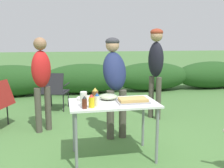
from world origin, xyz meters
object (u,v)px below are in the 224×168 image
plate_stack (86,99)px  mayo_bottle (97,100)px  folding_table (113,108)px  mixing_bowl (108,97)px  standing_person_with_beanie (115,76)px  standing_person_in_olive_jacket (42,75)px  camp_chair_green_behind_table (55,89)px  paper_cup_stack (84,99)px  beer_bottle (95,96)px  standing_person_in_dark_puffer (156,62)px  bbq_sauce_bottle (84,103)px  food_tray (133,100)px  mustard_bottle (92,101)px

plate_stack → mayo_bottle: size_ratio=1.46×
folding_table → mixing_bowl: mixing_bowl is taller
standing_person_with_beanie → standing_person_in_olive_jacket: standing_person_in_olive_jacket is taller
standing_person_with_beanie → camp_chair_green_behind_table: 1.99m
paper_cup_stack → beer_bottle: bearing=46.1°
mayo_bottle → standing_person_in_dark_puffer: standing_person_in_dark_puffer is taller
bbq_sauce_bottle → standing_person_in_olive_jacket: standing_person_in_olive_jacket is taller
food_tray → plate_stack: size_ratio=1.67×
folding_table → mustard_bottle: bearing=-147.0°
plate_stack → standing_person_in_olive_jacket: (-0.62, 0.99, 0.19)m
beer_bottle → mustard_bottle: bearing=-108.1°
standing_person_with_beanie → standing_person_in_olive_jacket: size_ratio=1.00×
plate_stack → paper_cup_stack: (-0.05, -0.32, 0.07)m
mayo_bottle → standing_person_with_beanie: 0.99m
bbq_sauce_bottle → standing_person_in_dark_puffer: bearing=48.4°
bbq_sauce_bottle → standing_person_in_dark_puffer: size_ratio=0.09×
paper_cup_stack → standing_person_with_beanie: standing_person_with_beanie is taller
standing_person_in_dark_puffer → paper_cup_stack: bearing=-74.1°
food_tray → paper_cup_stack: size_ratio=2.20×
mustard_bottle → beer_bottle: bearing=71.9°
mustard_bottle → camp_chair_green_behind_table: (-0.49, 2.60, -0.35)m
standing_person_in_olive_jacket → plate_stack: bearing=-90.1°
beer_bottle → standing_person_in_dark_puffer: (1.34, 1.44, 0.28)m
mayo_bottle → folding_table: bearing=34.0°
standing_person_with_beanie → folding_table: bearing=-107.8°
mustard_bottle → folding_table: bearing=33.0°
mixing_bowl → mayo_bottle: 0.37m
food_tray → mixing_bowl: mixing_bowl is taller
plate_stack → camp_chair_green_behind_table: 2.30m
plate_stack → paper_cup_stack: size_ratio=1.32×
plate_stack → mustard_bottle: mustard_bottle is taller
plate_stack → bbq_sauce_bottle: bearing=-97.2°
mixing_bowl → standing_person_in_dark_puffer: size_ratio=0.14×
beer_bottle → folding_table: bearing=-5.4°
folding_table → beer_bottle: beer_bottle is taller
plate_stack → standing_person_with_beanie: standing_person_with_beanie is taller
standing_person_in_dark_puffer → beer_bottle: bearing=-74.0°
beer_bottle → mayo_bottle: bearing=-90.2°
food_tray → folding_table: bearing=165.9°
mixing_bowl → mustard_bottle: bearing=-126.4°
beer_bottle → standing_person_in_olive_jacket: 1.36m
mayo_bottle → standing_person_in_dark_puffer: bearing=50.3°
plate_stack → mustard_bottle: size_ratio=1.49×
paper_cup_stack → mustard_bottle: paper_cup_stack is taller
bbq_sauce_bottle → standing_person_with_beanie: standing_person_with_beanie is taller
standing_person_in_olive_jacket → paper_cup_stack: bearing=-98.7°
food_tray → mixing_bowl: bearing=140.7°
paper_cup_stack → standing_person_in_olive_jacket: standing_person_in_olive_jacket is taller
camp_chair_green_behind_table → food_tray: bearing=-51.1°
mayo_bottle → standing_person_in_olive_jacket: (-0.73, 1.32, 0.13)m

